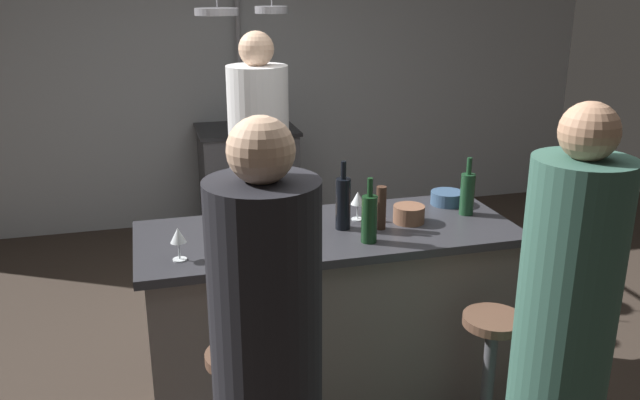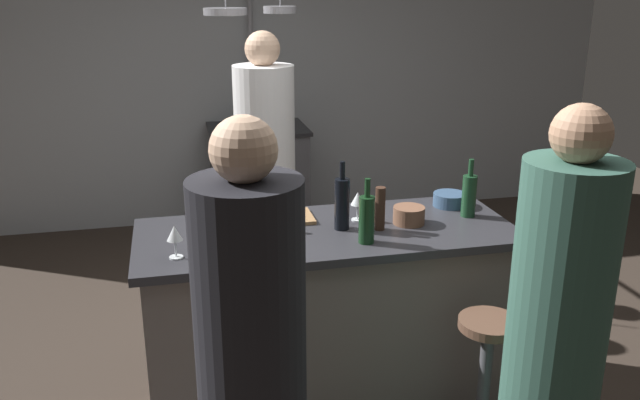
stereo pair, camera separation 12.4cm
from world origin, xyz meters
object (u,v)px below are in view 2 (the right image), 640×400
bar_stool_right (484,383)px  mixing_bowl_wooden (409,215)px  chef (266,184)px  wine_bottle_red (367,218)px  wine_glass_near_right_guest (358,200)px  stove_range (259,179)px  mixing_bowl_blue (450,200)px  cutting_board (280,218)px  pepper_mill (380,209)px  wine_bottle_dark (342,203)px  wine_bottle_amber (236,204)px  guest_right (554,349)px  wine_glass_near_left_guest (175,235)px  guest_left (252,388)px  wine_bottle_green (469,195)px

bar_stool_right → mixing_bowl_wooden: (-0.14, 0.61, 0.57)m
chef → wine_bottle_red: chef is taller
chef → wine_glass_near_right_guest: size_ratio=12.00×
stove_range → mixing_bowl_blue: (0.71, -2.25, 0.49)m
cutting_board → mixing_bowl_wooden: bearing=-17.6°
mixing_bowl_wooden → wine_bottle_red: bearing=-144.9°
pepper_mill → wine_bottle_dark: bearing=164.0°
chef → wine_bottle_amber: chef is taller
bar_stool_right → guest_right: (0.04, -0.40, 0.39)m
mixing_bowl_wooden → wine_bottle_dark: bearing=179.8°
bar_stool_right → mixing_bowl_wooden: bearing=103.1°
pepper_mill → mixing_bowl_wooden: 0.18m
cutting_board → wine_glass_near_left_guest: 0.64m
cutting_board → mixing_bowl_blue: bearing=0.9°
stove_range → wine_glass_near_right_guest: bearing=-85.7°
chef → bar_stool_right: size_ratio=2.58×
wine_bottle_dark → mixing_bowl_blue: (0.64, 0.20, -0.10)m
wine_glass_near_right_guest → mixing_bowl_blue: (0.53, 0.11, -0.07)m
cutting_board → guest_left: bearing=-103.9°
wine_bottle_amber → wine_bottle_red: wine_bottle_red is taller
guest_left → wine_bottle_dark: (0.56, 1.01, 0.26)m
cutting_board → chef: bearing=86.1°
chef → wine_bottle_red: size_ratio=5.82×
chef → pepper_mill: 1.22m
stove_range → guest_right: size_ratio=0.54×
chef → stove_range: bearing=84.4°
chef → wine_bottle_dark: 1.13m
mixing_bowl_blue → cutting_board: bearing=-179.1°
bar_stool_right → guest_right: size_ratio=0.41×
stove_range → wine_glass_near_left_guest: bearing=-105.0°
stove_range → wine_bottle_red: bearing=-87.1°
mixing_bowl_blue → wine_bottle_amber: bearing=-177.1°
wine_bottle_dark → wine_bottle_green: size_ratio=1.12×
stove_range → wine_bottle_amber: (-0.41, -2.31, 0.57)m
wine_glass_near_left_guest → mixing_bowl_wooden: bearing=9.1°
chef → wine_bottle_dark: size_ratio=5.28×
wine_bottle_dark → mixing_bowl_wooden: (0.34, -0.00, -0.09)m
guest_right → wine_glass_near_left_guest: guest_right is taller
guest_left → stove_range: bearing=81.9°
wine_bottle_red → mixing_bowl_wooden: bearing=35.1°
stove_range → wine_bottle_dark: bearing=-88.3°
cutting_board → wine_bottle_red: bearing=-49.4°
chef → wine_bottle_amber: size_ratio=5.90×
stove_range → guest_right: 3.53m
stove_range → mixing_bowl_blue: bearing=-72.5°
pepper_mill → wine_bottle_green: bearing=9.6°
bar_stool_right → mixing_bowl_blue: (0.16, 0.82, 0.56)m
guest_left → bar_stool_right: bearing=20.9°
wine_bottle_amber → chef: bearing=73.5°
stove_range → wine_bottle_green: 2.59m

